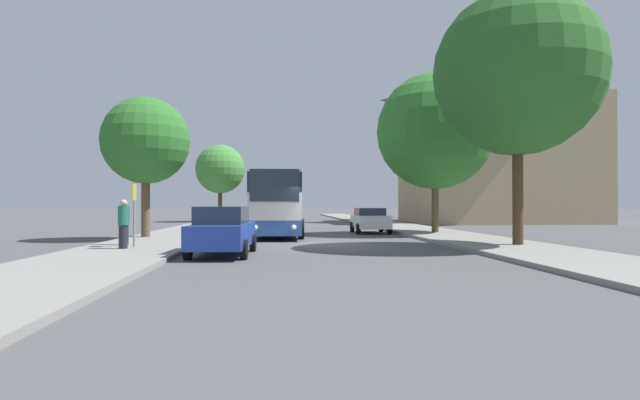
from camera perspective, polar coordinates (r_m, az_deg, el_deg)
name	(u,v)px	position (r m, az deg, el deg)	size (l,w,h in m)	color
ground_plane	(320,245)	(21.14, 0.00, -5.11)	(300.00, 300.00, 0.00)	#4C4C4F
sidewalk_left	(150,244)	(21.70, -18.82, -4.77)	(4.00, 120.00, 0.15)	gray
sidewalk_right	(480,242)	(22.81, 17.87, -4.56)	(4.00, 120.00, 0.15)	gray
building_right_background	(495,143)	(49.93, 19.39, 6.17)	(15.63, 12.10, 14.94)	tan
bus_front	(277,203)	(27.48, -4.89, -0.36)	(2.92, 10.54, 3.30)	#2D519E
bus_middle	(278,202)	(41.96, -4.85, -0.22)	(3.10, 11.34, 3.57)	#238942
bus_rear	(277,204)	(55.54, -4.90, -0.48)	(2.88, 11.91, 3.18)	gray
parked_car_left_curb	(223,230)	(16.96, -11.05, -3.43)	(2.09, 4.42, 1.63)	#233D9E
parked_car_right_near	(370,220)	(29.62, 5.74, -2.27)	(2.01, 3.96, 1.48)	silver
bus_stop_sign	(134,207)	(19.47, -20.47, -0.73)	(0.08, 0.45, 2.35)	gray
pedestrian_waiting_near	(125,222)	(20.54, -21.44, -2.39)	(0.36, 0.36, 1.71)	#23232D
pedestrian_waiting_far	(123,224)	(18.81, -21.57, -2.54)	(0.36, 0.36, 1.72)	#23232D
tree_left_near	(146,141)	(25.40, -19.29, 6.38)	(4.14, 4.14, 6.67)	brown
tree_left_far	(220,169)	(49.57, -11.34, 3.48)	(4.76, 4.76, 7.37)	#47331E
tree_right_near	(435,131)	(28.90, 13.01, 7.66)	(6.51, 6.51, 8.91)	brown
tree_right_mid	(517,73)	(21.32, 21.63, 13.34)	(6.42, 6.42, 9.86)	#47331E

